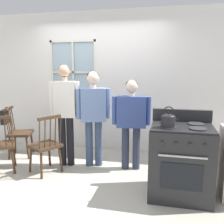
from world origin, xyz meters
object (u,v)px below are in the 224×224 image
object	(u,v)px
person_adult_right	(131,116)
handbag	(5,116)
chair_center_cluster	(46,146)
person_teen_center	(93,110)
potted_plant	(77,100)
stove	(181,160)
person_elderly_left	(65,107)
chair_near_wall	(1,145)
chair_by_window	(19,133)
kettle	(168,120)

from	to	relation	value
person_adult_right	handbag	distance (m)	2.34
handbag	chair_center_cluster	bearing A→B (deg)	-25.29
person_teen_center	potted_plant	bearing A→B (deg)	107.65
stove	handbag	bearing A→B (deg)	166.14
person_elderly_left	handbag	size ratio (longest dim) A/B	5.46
chair_near_wall	chair_center_cluster	bearing A→B (deg)	158.44
chair_by_window	potted_plant	size ratio (longest dim) A/B	3.71
chair_by_window	kettle	world-z (taller)	kettle
potted_plant	person_teen_center	bearing A→B (deg)	-54.16
kettle	potted_plant	xyz separation A→B (m)	(-1.81, 1.68, -0.04)
stove	potted_plant	world-z (taller)	potted_plant
chair_center_cluster	potted_plant	xyz separation A→B (m)	(0.04, 1.29, 0.56)
chair_near_wall	person_teen_center	distance (m)	1.55
potted_plant	chair_by_window	bearing A→B (deg)	-140.70
person_teen_center	stove	xyz separation A→B (m)	(1.37, -0.71, -0.48)
chair_center_cluster	potted_plant	size ratio (longest dim) A/B	3.71
chair_near_wall	stove	bearing A→B (deg)	144.91
stove	handbag	distance (m)	3.19
kettle	handbag	distance (m)	3.05
stove	person_adult_right	bearing A→B (deg)	136.49
chair_center_cluster	kettle	xyz separation A→B (m)	(1.85, -0.39, 0.59)
stove	person_elderly_left	bearing A→B (deg)	161.17
person_elderly_left	chair_by_window	bearing A→B (deg)	156.02
chair_near_wall	potted_plant	world-z (taller)	potted_plant
potted_plant	handbag	distance (m)	1.37
chair_by_window	person_elderly_left	size ratio (longest dim) A/B	0.55
stove	handbag	size ratio (longest dim) A/B	3.53
person_adult_right	kettle	bearing A→B (deg)	-63.43
person_adult_right	potted_plant	distance (m)	1.49
stove	kettle	size ratio (longest dim) A/B	4.39
chair_by_window	person_adult_right	world-z (taller)	person_adult_right
person_teen_center	kettle	bearing A→B (deg)	-53.05
chair_center_cluster	handbag	bearing A→B (deg)	-84.65
person_elderly_left	potted_plant	xyz separation A→B (m)	(-0.15, 0.92, -0.01)
person_adult_right	potted_plant	size ratio (longest dim) A/B	5.79
person_elderly_left	stove	size ratio (longest dim) A/B	1.55
person_elderly_left	kettle	bearing A→B (deg)	-37.11
person_elderly_left	person_adult_right	world-z (taller)	person_elderly_left
chair_near_wall	stove	xyz separation A→B (m)	(2.72, -0.12, 0.04)
person_teen_center	stove	world-z (taller)	person_teen_center
chair_near_wall	stove	world-z (taller)	stove
chair_by_window	chair_near_wall	xyz separation A→B (m)	(0.14, -0.71, 0.00)
person_teen_center	person_adult_right	xyz separation A→B (m)	(0.62, 0.01, -0.08)
chair_near_wall	kettle	world-z (taller)	kettle
chair_near_wall	person_elderly_left	distance (m)	1.16
person_elderly_left	kettle	distance (m)	1.82
stove	kettle	distance (m)	0.59
chair_by_window	potted_plant	world-z (taller)	potted_plant
person_elderly_left	person_adult_right	size ratio (longest dim) A/B	1.16
chair_center_cluster	person_elderly_left	bearing A→B (deg)	-176.44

